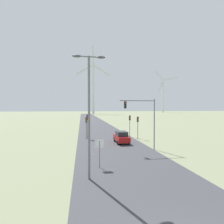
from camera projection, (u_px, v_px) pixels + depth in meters
The scene contains 11 objects.
road_surface at pixel (96, 126), 53.20m from camera, with size 10.00×240.00×0.01m.
streetlamp at pixel (89, 102), 13.25m from camera, with size 2.52×0.32×9.43m.
stop_sign_near at pixel (100, 148), 15.94m from camera, with size 0.81×0.07×2.59m.
traffic_light_post_near_left at pixel (86, 123), 30.74m from camera, with size 0.28×0.34×3.82m.
traffic_light_post_near_right at pixel (130, 121), 32.93m from camera, with size 0.28×0.34×4.06m.
traffic_light_post_mid_left at pixel (87, 121), 31.43m from camera, with size 0.28×0.34×4.27m.
traffic_light_post_mid_right at pixel (138, 123), 30.84m from camera, with size 0.28×0.34×3.93m.
traffic_light_mast_overhead at pixel (143, 114), 22.45m from camera, with size 4.67×0.35×6.65m.
car_approaching at pixel (121, 137), 27.24m from camera, with size 1.88×4.13×1.83m.
wind_turbine_left at pixel (93, 84), 166.80m from camera, with size 32.92×6.05×65.23m.
wind_turbine_center at pixel (163, 93), 225.39m from camera, with size 25.81×13.63×55.25m.
Camera 1 is at (-4.32, -5.15, 5.44)m, focal length 28.00 mm.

